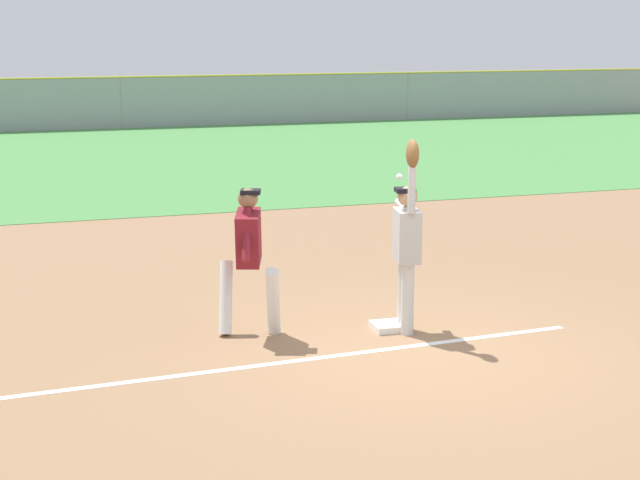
% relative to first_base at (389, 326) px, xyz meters
% --- Properties ---
extents(ground_plane, '(79.33, 79.33, 0.00)m').
position_rel_first_base_xyz_m(ground_plane, '(-0.05, -0.81, -0.04)').
color(ground_plane, '#936D4C').
extents(outfield_grass, '(42.79, 16.79, 0.01)m').
position_rel_first_base_xyz_m(outfield_grass, '(-0.05, 16.37, -0.04)').
color(outfield_grass, '#4C8C47').
rests_on(outfield_grass, ground_plane).
extents(chalk_foul_line, '(11.98, 0.81, 0.01)m').
position_rel_first_base_xyz_m(chalk_foul_line, '(-4.00, -0.90, -0.04)').
color(chalk_foul_line, white).
rests_on(chalk_foul_line, ground_plane).
extents(first_base, '(0.39, 0.39, 0.08)m').
position_rel_first_base_xyz_m(first_base, '(0.00, 0.00, 0.00)').
color(first_base, white).
rests_on(first_base, ground_plane).
extents(fielder, '(0.34, 0.90, 2.28)m').
position_rel_first_base_xyz_m(fielder, '(0.15, -0.14, 1.08)').
color(fielder, silver).
rests_on(fielder, ground_plane).
extents(runner, '(0.76, 0.82, 1.72)m').
position_rel_first_base_xyz_m(runner, '(-1.61, 0.31, 0.96)').
color(runner, white).
rests_on(runner, ground_plane).
extents(baseball, '(0.07, 0.07, 0.07)m').
position_rel_first_base_xyz_m(baseball, '(0.14, 0.09, 1.76)').
color(baseball, white).
extents(outfield_fence, '(42.87, 0.08, 1.79)m').
position_rel_first_base_xyz_m(outfield_fence, '(-0.05, 24.77, 0.86)').
color(outfield_fence, '#93999E').
rests_on(outfield_fence, ground_plane).
extents(parked_car_green, '(4.44, 2.20, 1.25)m').
position_rel_first_base_xyz_m(parked_car_green, '(1.66, 29.34, 0.63)').
color(parked_car_green, '#1E6B33').
rests_on(parked_car_green, ground_plane).
extents(parked_car_tan, '(4.47, 2.25, 1.25)m').
position_rel_first_base_xyz_m(parked_car_tan, '(7.55, 28.76, 0.63)').
color(parked_car_tan, tan).
rests_on(parked_car_tan, ground_plane).
extents(parked_car_red, '(4.59, 2.50, 1.25)m').
position_rel_first_base_xyz_m(parked_car_red, '(13.62, 28.55, 0.63)').
color(parked_car_red, '#B21E1E').
rests_on(parked_car_red, ground_plane).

